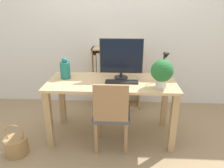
# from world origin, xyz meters

# --- Properties ---
(ground_plane) EXTENTS (10.00, 10.00, 0.00)m
(ground_plane) POSITION_xyz_m (0.00, 0.00, 0.00)
(ground_plane) COLOR #997F5B
(wall_back) EXTENTS (8.00, 0.05, 2.60)m
(wall_back) POSITION_xyz_m (0.00, 1.04, 1.30)
(wall_back) COLOR silver
(wall_back) RESTS_ON ground_plane
(desk) EXTENTS (1.49, 0.66, 0.73)m
(desk) POSITION_xyz_m (0.00, 0.00, 0.60)
(desk) COLOR tan
(desk) RESTS_ON ground_plane
(monitor) EXTENTS (0.51, 0.17, 0.47)m
(monitor) POSITION_xyz_m (0.11, 0.12, 0.98)
(monitor) COLOR #232326
(monitor) RESTS_ON desk
(keyboard) EXTENTS (0.37, 0.12, 0.02)m
(keyboard) POSITION_xyz_m (0.12, -0.04, 0.73)
(keyboard) COLOR black
(keyboard) RESTS_ON desk
(vase) EXTENTS (0.12, 0.12, 0.25)m
(vase) POSITION_xyz_m (-0.56, 0.08, 0.83)
(vase) COLOR #1E7266
(vase) RESTS_ON desk
(desk_lamp) EXTENTS (0.10, 0.19, 0.34)m
(desk_lamp) POSITION_xyz_m (0.60, 0.02, 0.93)
(desk_lamp) COLOR black
(desk_lamp) RESTS_ON desk
(potted_plant) EXTENTS (0.24, 0.24, 0.31)m
(potted_plant) POSITION_xyz_m (0.54, -0.17, 0.90)
(potted_plant) COLOR silver
(potted_plant) RESTS_ON desk
(chair) EXTENTS (0.40, 0.40, 0.83)m
(chair) POSITION_xyz_m (0.01, -0.27, 0.45)
(chair) COLOR #4C4C51
(chair) RESTS_ON ground_plane
(bookshelf) EXTENTS (0.74, 0.28, 0.95)m
(bookshelf) POSITION_xyz_m (-0.11, 0.86, 0.42)
(bookshelf) COLOR tan
(bookshelf) RESTS_ON ground_plane
(basket) EXTENTS (0.25, 0.25, 0.36)m
(basket) POSITION_xyz_m (-1.03, -0.43, 0.11)
(basket) COLOR #997547
(basket) RESTS_ON ground_plane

